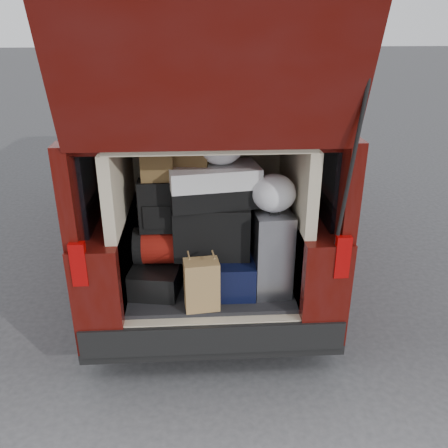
{
  "coord_description": "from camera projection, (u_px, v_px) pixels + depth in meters",
  "views": [
    {
      "loc": [
        -0.09,
        -3.06,
        2.49
      ],
      "look_at": [
        0.11,
        0.2,
        1.04
      ],
      "focal_mm": 38.0,
      "sensor_mm": 36.0,
      "label": 1
    }
  ],
  "objects": [
    {
      "name": "plastic_bag_center",
      "position": [
        221.0,
        147.0,
        3.34
      ],
      "size": [
        0.35,
        0.33,
        0.26
      ],
      "primitive_type": "ellipsoid",
      "rotation": [
        0.0,
        0.0,
        0.1
      ],
      "color": "white",
      "rests_on": "twotone_duffel"
    },
    {
      "name": "ground",
      "position": [
        212.0,
        353.0,
        3.8
      ],
      "size": [
        80.0,
        80.0,
        0.0
      ],
      "primitive_type": "plane",
      "color": "#343436",
      "rests_on": "ground"
    },
    {
      "name": "load_floor",
      "position": [
        211.0,
        305.0,
        3.94
      ],
      "size": [
        1.24,
        1.05,
        0.55
      ],
      "primitive_type": "cube",
      "color": "black",
      "rests_on": "ground"
    },
    {
      "name": "navy_hardshell",
      "position": [
        220.0,
        268.0,
        3.68
      ],
      "size": [
        0.51,
        0.62,
        0.27
      ],
      "primitive_type": "cube",
      "rotation": [
        0.0,
        0.0,
        -0.01
      ],
      "color": "black",
      "rests_on": "load_floor"
    },
    {
      "name": "black_soft_case",
      "position": [
        212.0,
        229.0,
        3.54
      ],
      "size": [
        0.57,
        0.35,
        0.4
      ],
      "primitive_type": "cube",
      "rotation": [
        0.0,
        0.0,
        -0.04
      ],
      "color": "black",
      "rests_on": "navy_hardshell"
    },
    {
      "name": "twotone_duffel",
      "position": [
        214.0,
        185.0,
        3.41
      ],
      "size": [
        0.68,
        0.42,
        0.29
      ],
      "primitive_type": "cube",
      "rotation": [
        0.0,
        0.0,
        0.15
      ],
      "color": "white",
      "rests_on": "black_soft_case"
    },
    {
      "name": "kraft_bag",
      "position": [
        202.0,
        285.0,
        3.35
      ],
      "size": [
        0.26,
        0.18,
        0.38
      ],
      "primitive_type": "cube",
      "rotation": [
        0.0,
        0.0,
        0.11
      ],
      "color": "#A07948",
      "rests_on": "load_floor"
    },
    {
      "name": "red_duffel",
      "position": [
        163.0,
        245.0,
        3.59
      ],
      "size": [
        0.43,
        0.29,
        0.28
      ],
      "primitive_type": "cube",
      "rotation": [
        0.0,
        0.0,
        -0.03
      ],
      "color": "maroon",
      "rests_on": "black_hardshell"
    },
    {
      "name": "plastic_bag_right",
      "position": [
        274.0,
        193.0,
        3.35
      ],
      "size": [
        0.34,
        0.32,
        0.27
      ],
      "primitive_type": "ellipsoid",
      "rotation": [
        0.0,
        0.0,
        -0.08
      ],
      "color": "white",
      "rests_on": "silver_roller"
    },
    {
      "name": "minivan",
      "position": [
        205.0,
        174.0,
        5.13
      ],
      "size": [
        1.9,
        5.35,
        2.77
      ],
      "color": "black",
      "rests_on": "ground"
    },
    {
      "name": "grocery_sack_lower",
      "position": [
        157.0,
        165.0,
        3.35
      ],
      "size": [
        0.23,
        0.19,
        0.21
      ],
      "primitive_type": "cube",
      "rotation": [
        0.0,
        0.0,
        0.02
      ],
      "color": "brown",
      "rests_on": "backpack"
    },
    {
      "name": "grocery_sack_upper",
      "position": [
        192.0,
        147.0,
        3.37
      ],
      "size": [
        0.27,
        0.23,
        0.24
      ],
      "primitive_type": "cube",
      "rotation": [
        0.0,
        0.0,
        -0.16
      ],
      "color": "brown",
      "rests_on": "twotone_duffel"
    },
    {
      "name": "black_hardshell",
      "position": [
        158.0,
        275.0,
        3.65
      ],
      "size": [
        0.44,
        0.55,
        0.2
      ],
      "primitive_type": "cube",
      "rotation": [
        0.0,
        0.0,
        -0.17
      ],
      "color": "black",
      "rests_on": "load_floor"
    },
    {
      "name": "backpack",
      "position": [
        158.0,
        206.0,
        3.43
      ],
      "size": [
        0.27,
        0.16,
        0.38
      ],
      "primitive_type": "cube",
      "rotation": [
        0.0,
        0.0,
        0.0
      ],
      "color": "black",
      "rests_on": "red_duffel"
    },
    {
      "name": "silver_roller",
      "position": [
        270.0,
        249.0,
        3.56
      ],
      "size": [
        0.3,
        0.45,
        0.65
      ],
      "primitive_type": "cube",
      "rotation": [
        0.0,
        0.0,
        0.06
      ],
      "color": "silver",
      "rests_on": "load_floor"
    }
  ]
}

